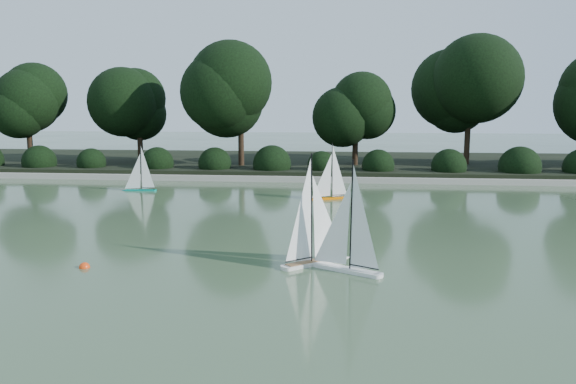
{
  "coord_description": "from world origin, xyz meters",
  "views": [
    {
      "loc": [
        0.59,
        -8.57,
        2.45
      ],
      "look_at": [
        -0.51,
        2.48,
        0.7
      ],
      "focal_mm": 35.0,
      "sensor_mm": 36.0,
      "label": 1
    }
  ],
  "objects_px": {
    "sailboat_white_a": "(341,252)",
    "sailboat_teal": "(138,183)",
    "sailboat_white_b": "(320,245)",
    "sailboat_orange": "(328,190)",
    "race_buoy": "(84,268)"
  },
  "relations": [
    {
      "from": "sailboat_white_a",
      "to": "sailboat_teal",
      "type": "xyz_separation_m",
      "value": [
        -5.81,
        7.18,
        -0.06
      ]
    },
    {
      "from": "sailboat_white_b",
      "to": "sailboat_orange",
      "type": "xyz_separation_m",
      "value": [
        -0.05,
        5.92,
        -0.04
      ]
    },
    {
      "from": "sailboat_white_a",
      "to": "sailboat_orange",
      "type": "distance_m",
      "value": 6.28
    },
    {
      "from": "sailboat_orange",
      "to": "sailboat_teal",
      "type": "distance_m",
      "value": 5.5
    },
    {
      "from": "sailboat_teal",
      "to": "race_buoy",
      "type": "height_order",
      "value": "sailboat_teal"
    },
    {
      "from": "sailboat_white_b",
      "to": "sailboat_orange",
      "type": "relative_size",
      "value": 1.18
    },
    {
      "from": "race_buoy",
      "to": "sailboat_white_b",
      "type": "bearing_deg",
      "value": 9.64
    },
    {
      "from": "sailboat_white_a",
      "to": "race_buoy",
      "type": "xyz_separation_m",
      "value": [
        -3.86,
        -0.25,
        -0.28
      ]
    },
    {
      "from": "sailboat_teal",
      "to": "sailboat_white_a",
      "type": "bearing_deg",
      "value": -51.03
    },
    {
      "from": "sailboat_white_b",
      "to": "sailboat_teal",
      "type": "distance_m",
      "value": 8.75
    },
    {
      "from": "sailboat_white_a",
      "to": "sailboat_teal",
      "type": "relative_size",
      "value": 1.25
    },
    {
      "from": "sailboat_white_a",
      "to": "race_buoy",
      "type": "relative_size",
      "value": 10.82
    },
    {
      "from": "sailboat_white_b",
      "to": "race_buoy",
      "type": "relative_size",
      "value": 11.2
    },
    {
      "from": "sailboat_white_b",
      "to": "sailboat_teal",
      "type": "relative_size",
      "value": 1.3
    },
    {
      "from": "race_buoy",
      "to": "sailboat_orange",
      "type": "bearing_deg",
      "value": 61.91
    }
  ]
}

